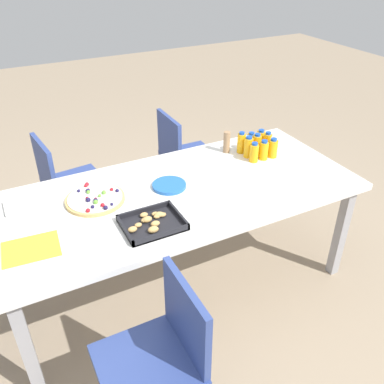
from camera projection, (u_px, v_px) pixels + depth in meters
name	position (u px, v px, depth m)	size (l,w,h in m)	color
ground_plane	(181.00, 282.00, 2.77)	(12.00, 12.00, 0.00)	gray
party_table	(179.00, 199.00, 2.42)	(2.11, 0.93, 0.73)	silver
chair_near_left	(183.00, 153.00, 3.28)	(0.40, 0.40, 0.83)	#33478C
chair_far_right	(162.00, 352.00, 1.73)	(0.40, 0.40, 0.83)	#33478C
chair_near_right	(65.00, 181.00, 2.92)	(0.44, 0.44, 0.83)	#33478C
juice_bottle_0	(261.00, 139.00, 2.82)	(0.06, 0.06, 0.13)	#F9AB14
juice_bottle_1	(251.00, 142.00, 2.79)	(0.06, 0.06, 0.13)	#FAAD14
juice_bottle_2	(241.00, 143.00, 2.76)	(0.05, 0.05, 0.15)	#F9AF14
juice_bottle_3	(267.00, 143.00, 2.76)	(0.05, 0.05, 0.15)	#F9AE14
juice_bottle_4	(257.00, 145.00, 2.73)	(0.06, 0.06, 0.15)	#FAAC14
juice_bottle_5	(248.00, 147.00, 2.71)	(0.06, 0.06, 0.15)	#F9AD14
juice_bottle_6	(273.00, 148.00, 2.71)	(0.06, 0.06, 0.13)	#FAAB14
juice_bottle_7	(264.00, 150.00, 2.68)	(0.06, 0.06, 0.13)	#FAAF14
juice_bottle_8	(254.00, 153.00, 2.65)	(0.06, 0.06, 0.13)	#F9AB14
fruit_pizza	(95.00, 199.00, 2.28)	(0.33, 0.33, 0.05)	tan
snack_tray	(152.00, 223.00, 2.09)	(0.30, 0.25, 0.04)	black
plate_stack	(169.00, 185.00, 2.41)	(0.20, 0.20, 0.02)	blue
napkin_stack	(19.00, 206.00, 2.23)	(0.15, 0.15, 0.02)	white
cardboard_tube	(227.00, 142.00, 2.76)	(0.04, 0.04, 0.15)	#9E7A56
paper_folder	(31.00, 249.00, 1.94)	(0.26, 0.20, 0.01)	yellow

